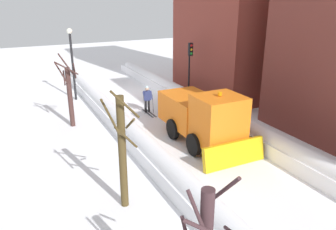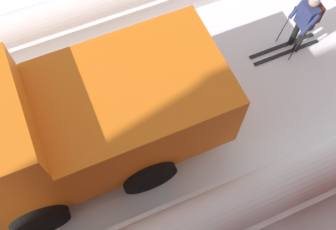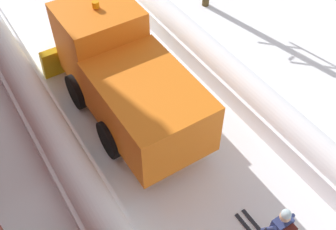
% 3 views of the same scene
% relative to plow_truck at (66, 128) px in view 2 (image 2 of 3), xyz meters
% --- Properties ---
extents(ground_plane, '(80.00, 80.00, 0.00)m').
position_rel_plow_truck_xyz_m(ground_plane, '(0.46, -0.48, -1.48)').
color(ground_plane, white).
extents(snowbank_right, '(1.10, 36.00, 1.10)m').
position_rel_plow_truck_xyz_m(snowbank_right, '(3.28, -0.48, -0.98)').
color(snowbank_right, white).
rests_on(snowbank_right, ground).
extents(plow_truck, '(3.20, 5.98, 3.12)m').
position_rel_plow_truck_xyz_m(plow_truck, '(0.00, 0.00, 0.00)').
color(plow_truck, orange).
rests_on(plow_truck, ground).
extents(skier, '(0.62, 1.80, 1.81)m').
position_rel_plow_truck_xyz_m(skier, '(0.70, -5.70, -0.48)').
color(skier, black).
rests_on(skier, ground).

